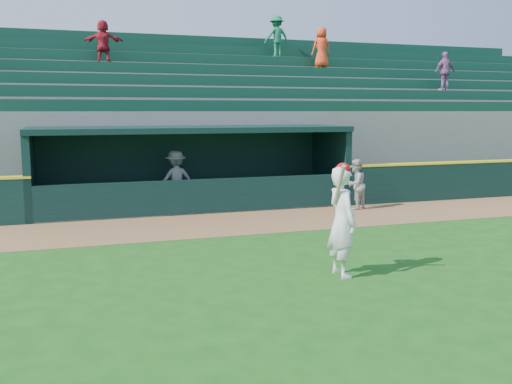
% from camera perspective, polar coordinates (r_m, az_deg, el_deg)
% --- Properties ---
extents(ground, '(120.00, 120.00, 0.00)m').
position_cam_1_polar(ground, '(10.33, 2.84, -8.36)').
color(ground, '#184D13').
rests_on(ground, ground).
extents(warning_track, '(40.00, 3.00, 0.01)m').
position_cam_1_polar(warning_track, '(14.87, -4.03, -3.24)').
color(warning_track, brown).
rests_on(warning_track, ground).
extents(dugout_player_front, '(0.92, 0.85, 1.51)m').
position_cam_1_polar(dugout_player_front, '(17.26, 9.91, 0.77)').
color(dugout_player_front, '#AAAAA4').
rests_on(dugout_player_front, ground).
extents(dugout_player_inside, '(1.21, 0.81, 1.74)m').
position_cam_1_polar(dugout_player_inside, '(17.50, -8.00, 1.29)').
color(dugout_player_inside, '#9D9D98').
rests_on(dugout_player_inside, ground).
extents(dugout, '(9.40, 2.80, 2.46)m').
position_cam_1_polar(dugout, '(17.67, -6.59, 2.97)').
color(dugout, slate).
rests_on(dugout, ground).
extents(stands, '(34.50, 6.25, 6.69)m').
position_cam_1_polar(stands, '(22.10, -9.11, 6.63)').
color(stands, slate).
rests_on(stands, ground).
extents(batter_at_plate, '(0.51, 0.85, 2.05)m').
position_cam_1_polar(batter_at_plate, '(10.20, 8.59, -2.79)').
color(batter_at_plate, white).
rests_on(batter_at_plate, ground).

